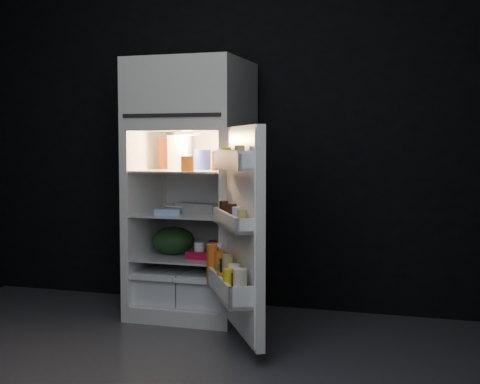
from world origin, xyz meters
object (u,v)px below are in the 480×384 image
(egg_carton, at_px, (198,208))
(yogurt_tray, at_px, (208,255))
(milk_jug, at_px, (180,152))
(refrigerator, at_px, (193,180))
(fridge_door, at_px, (239,236))

(egg_carton, bearing_deg, yogurt_tray, -23.26)
(egg_carton, bearing_deg, milk_jug, 172.63)
(refrigerator, height_order, milk_jug, refrigerator)
(egg_carton, relative_size, yogurt_tray, 1.16)
(fridge_door, distance_m, milk_jug, 1.07)
(milk_jug, bearing_deg, refrigerator, -4.16)
(egg_carton, xyz_separation_m, yogurt_tray, (0.09, -0.07, -0.31))
(milk_jug, bearing_deg, egg_carton, -30.33)
(milk_jug, xyz_separation_m, egg_carton, (0.16, -0.07, -0.38))
(refrigerator, bearing_deg, yogurt_tray, -41.59)
(fridge_door, distance_m, yogurt_tray, 0.72)
(fridge_door, bearing_deg, yogurt_tray, 125.85)
(refrigerator, relative_size, milk_jug, 7.42)
(milk_jug, height_order, yogurt_tray, milk_jug)
(refrigerator, distance_m, egg_carton, 0.22)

